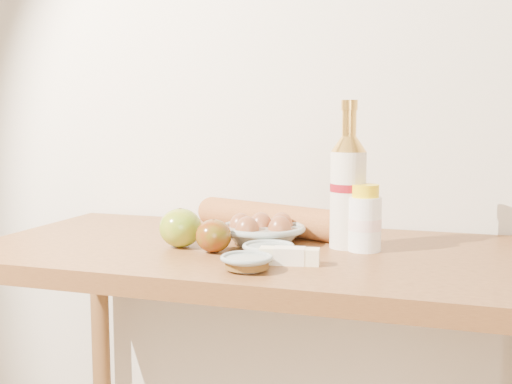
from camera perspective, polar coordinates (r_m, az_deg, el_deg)
back_wall at (r=1.65m, az=3.96°, el=11.17°), size 3.50×0.02×2.60m
table at (r=1.38m, az=0.39°, el=-9.91°), size 1.20×0.60×0.90m
bourbon_bottle at (r=1.34m, az=8.19°, el=0.31°), size 0.10×0.10×0.31m
cream_bottle at (r=1.33m, az=9.63°, el=-2.48°), size 0.09×0.09×0.14m
egg_bowl at (r=1.38m, az=0.57°, el=-3.58°), size 0.24×0.24×0.06m
baguette at (r=1.50m, az=1.10°, el=-2.35°), size 0.43×0.22×0.07m
apple_yellowgreen at (r=1.35m, az=-6.73°, el=-3.18°), size 0.09×0.09×0.08m
apple_redgreen_right at (r=1.30m, az=-3.79°, el=-3.91°), size 0.08×0.08×0.07m
sugar_bowl at (r=1.15m, az=-0.82°, el=-6.27°), size 0.11×0.11×0.03m
syrup_bowl at (r=1.24m, az=1.13°, el=-5.25°), size 0.13×0.13×0.03m
butter_stick at (r=1.20m, az=2.99°, el=-5.71°), size 0.11×0.05×0.03m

